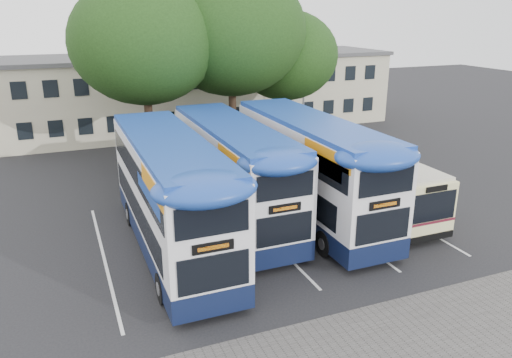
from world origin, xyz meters
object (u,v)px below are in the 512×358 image
Objects in this scene: tree_mid at (231,32)px; bus_single at (366,176)px; bus_dd_mid at (233,168)px; lamp_post at (304,73)px; bus_dd_left at (170,190)px; tree_right at (286,56)px; bus_dd_right at (310,165)px; tree_left at (144,42)px.

tree_mid reaches higher than bus_single.
bus_dd_mid is 6.91m from bus_single.
bus_dd_left is at bearing -132.44° from lamp_post.
bus_dd_left is at bearing -130.55° from tree_right.
bus_dd_left is 0.99× the size of bus_dd_right.
tree_right is at bearing 12.48° from tree_mid.
tree_left is 15.08m from bus_single.
tree_mid is 12.37m from bus_dd_mid.
bus_dd_mid is (3.45, 2.04, -0.07)m from bus_dd_left.
tree_mid is at bearing -157.38° from lamp_post.
bus_dd_mid is 0.96× the size of bus_dd_right.
lamp_post is 16.08m from bus_dd_right.
bus_single is (-3.71, -14.15, -3.43)m from lamp_post.
bus_dd_right is (3.46, -1.07, 0.10)m from bus_dd_mid.
bus_dd_mid is (-3.65, -10.34, -5.73)m from tree_mid.
tree_right is 13.74m from bus_dd_right.
bus_dd_right reaches higher than bus_dd_left.
tree_mid is at bearing 7.90° from tree_left.
bus_dd_right is at bearing 8.01° from bus_dd_left.
bus_dd_right is 3.48m from bus_single.
tree_right is (4.32, 0.96, -1.70)m from tree_mid.
tree_mid reaches higher than lamp_post.
bus_dd_left is 10.33m from bus_single.
lamp_post is 0.73× the size of tree_mid.
tree_left reaches higher than lamp_post.
tree_right is at bearing 9.88° from tree_left.
bus_single is (10.22, 1.08, -1.01)m from bus_dd_left.
tree_mid is 12.73m from bus_dd_right.
bus_single is (-1.19, -12.26, -4.96)m from tree_right.
bus_single is at bearing 6.05° from bus_dd_left.
lamp_post reaches higher than bus_dd_mid.
tree_right reaches higher than lamp_post.
bus_dd_left is (-11.42, -13.34, -3.95)m from tree_right.
bus_dd_right is (5.55, -10.62, -5.16)m from tree_left.
tree_mid is 1.06× the size of bus_dd_right.
lamp_post is 0.77× the size of bus_dd_right.
lamp_post is 13.39m from tree_left.
bus_dd_left reaches higher than bus_dd_mid.
bus_dd_left is 1.18× the size of bus_single.
bus_dd_right is 1.19× the size of bus_single.
tree_right reaches higher than bus_dd_left.
bus_single is at bearing -104.68° from lamp_post.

